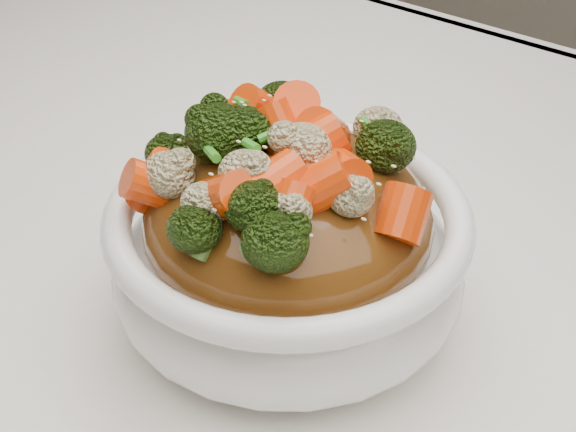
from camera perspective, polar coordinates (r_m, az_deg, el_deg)
The scene contains 8 objects.
tablecloth at distance 0.50m, azimuth 4.81°, elevation -7.17°, with size 1.20×0.80×0.04m, color white.
bowl at distance 0.44m, azimuth -0.00°, elevation -3.05°, with size 0.20×0.20×0.08m, color white, non-canonical shape.
sauce_base at distance 0.43m, azimuth -0.00°, elevation -0.29°, with size 0.16×0.16×0.09m, color #59310F.
carrots at distance 0.40m, azimuth -0.00°, elevation 6.24°, with size 0.16×0.16×0.05m, color #E63E07, non-canonical shape.
broccoli at distance 0.40m, azimuth -0.00°, elevation 6.13°, with size 0.16×0.16×0.04m, color black, non-canonical shape.
cauliflower at distance 0.40m, azimuth -0.00°, elevation 5.91°, with size 0.16×0.16×0.03m, color beige, non-canonical shape.
scallions at distance 0.40m, azimuth -0.00°, elevation 6.36°, with size 0.12×0.12×0.02m, color #339121, non-canonical shape.
sesame_seeds at distance 0.40m, azimuth -0.00°, elevation 6.36°, with size 0.14×0.14×0.01m, color beige, non-canonical shape.
Camera 1 is at (0.19, -0.31, 1.07)m, focal length 50.00 mm.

